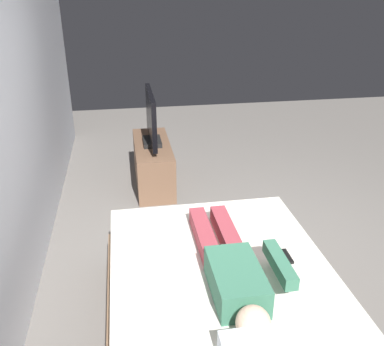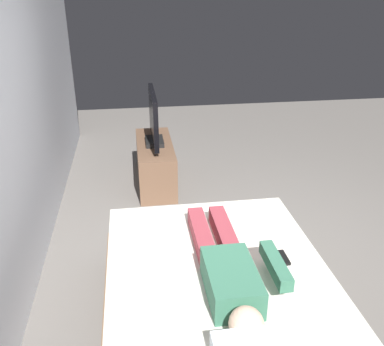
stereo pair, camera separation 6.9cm
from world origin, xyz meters
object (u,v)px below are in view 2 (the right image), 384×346
remote (284,258)px  bed (221,318)px  tv_stand (155,164)px  tv (154,119)px  person (229,268)px

remote → bed: bearing=112.0°
bed → tv_stand: (2.53, 0.24, -0.01)m
bed → remote: size_ratio=13.83×
tv → bed: bearing=-174.5°
remote → tv: size_ratio=0.17×
person → remote: person is taller
bed → tv: tv is taller
tv_stand → tv: (-0.00, -0.00, 0.53)m
tv_stand → person: bearing=-173.5°
person → tv: 2.52m
person → bed: bearing=126.0°
person → tv: (2.50, 0.28, 0.16)m
remote → tv_stand: (2.35, 0.69, -0.30)m
remote → tv: bearing=16.3°
bed → remote: (0.18, -0.44, 0.29)m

